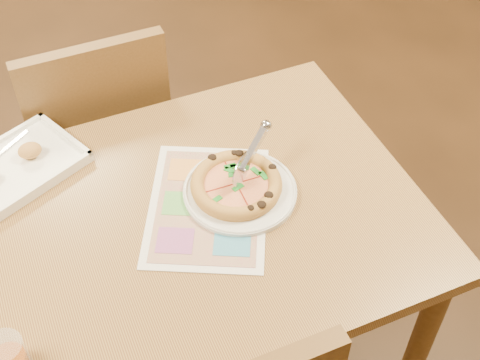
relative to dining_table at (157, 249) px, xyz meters
name	(u,v)px	position (x,y,z in m)	size (l,w,h in m)	color
dining_table	(157,249)	(0.00, 0.00, 0.00)	(1.30, 0.85, 0.72)	olive
chair_far	(98,120)	(0.00, 0.60, -0.07)	(0.42, 0.42, 0.47)	brown
plate	(240,192)	(0.23, 0.02, 0.09)	(0.28, 0.28, 0.02)	silver
pizza	(236,184)	(0.22, 0.03, 0.11)	(0.23, 0.23, 0.03)	gold
pizza_cutter	(250,155)	(0.27, 0.05, 0.17)	(0.14, 0.11, 0.10)	silver
appetizer_tray	(15,169)	(-0.27, 0.31, 0.10)	(0.39, 0.34, 0.06)	white
glass_tumbler	(9,360)	(-0.37, -0.24, 0.13)	(0.08, 0.08, 0.10)	#903D0B
menu	(208,205)	(0.14, 0.01, 0.09)	(0.29, 0.40, 0.01)	silver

